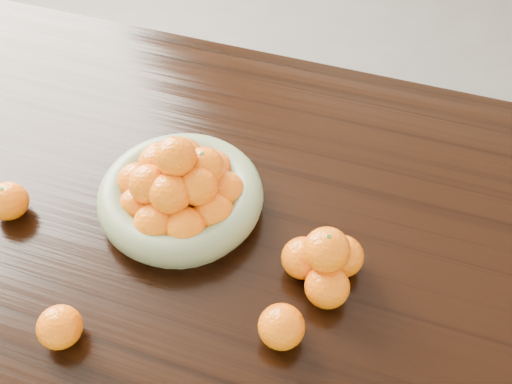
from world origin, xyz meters
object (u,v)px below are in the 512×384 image
(fruit_bowl, at_px, (180,191))
(orange_pyramid, at_px, (325,262))
(dining_table, at_px, (253,236))
(loose_orange_0, at_px, (8,201))

(fruit_bowl, xyz_separation_m, orange_pyramid, (0.30, -0.07, -0.00))
(dining_table, distance_m, fruit_bowl, 0.20)
(dining_table, xyz_separation_m, orange_pyramid, (0.17, -0.11, 0.14))
(dining_table, relative_size, loose_orange_0, 25.65)
(dining_table, xyz_separation_m, fruit_bowl, (-0.13, -0.04, 0.14))
(dining_table, bearing_deg, orange_pyramid, -33.17)
(dining_table, bearing_deg, fruit_bowl, -162.75)
(fruit_bowl, bearing_deg, loose_orange_0, -159.40)
(fruit_bowl, distance_m, orange_pyramid, 0.31)
(orange_pyramid, height_order, loose_orange_0, orange_pyramid)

